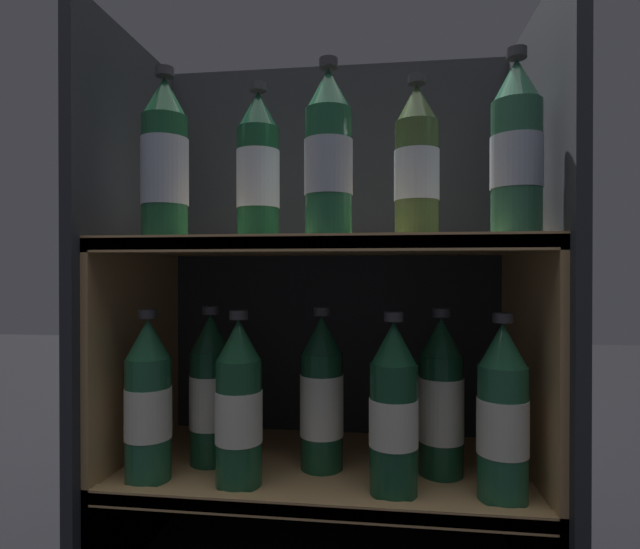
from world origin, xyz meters
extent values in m
cube|color=#23262B|center=(0.00, 0.34, 0.47)|extent=(0.73, 0.02, 0.94)
cube|color=#23262B|center=(-0.36, 0.16, 0.47)|extent=(0.02, 0.37, 0.94)
cube|color=#23262B|center=(0.36, 0.16, 0.47)|extent=(0.02, 0.37, 0.94)
cube|color=tan|center=(0.00, 0.16, 0.17)|extent=(0.69, 0.33, 0.02)
cube|color=tan|center=(0.00, 0.01, 0.17)|extent=(0.69, 0.02, 0.03)
cube|color=tan|center=(-0.34, 0.16, 0.08)|extent=(0.01, 0.33, 0.16)
cube|color=tan|center=(0.34, 0.16, 0.08)|extent=(0.01, 0.33, 0.16)
cube|color=tan|center=(0.00, 0.16, 0.55)|extent=(0.69, 0.33, 0.02)
cube|color=tan|center=(0.00, 0.01, 0.55)|extent=(0.69, 0.02, 0.03)
cube|color=tan|center=(-0.34, 0.16, 0.27)|extent=(0.01, 0.33, 0.55)
cube|color=tan|center=(0.34, 0.16, 0.27)|extent=(0.01, 0.33, 0.55)
cylinder|color=#194C2D|center=(-0.24, 0.06, 0.66)|extent=(0.07, 0.07, 0.19)
cylinder|color=#9EA8BC|center=(-0.24, 0.06, 0.67)|extent=(0.07, 0.07, 0.10)
cone|color=#194C2D|center=(-0.24, 0.06, 0.79)|extent=(0.07, 0.07, 0.06)
cylinder|color=#333338|center=(-0.24, 0.06, 0.83)|extent=(0.03, 0.03, 0.01)
cylinder|color=#1E5638|center=(0.02, 0.06, 0.66)|extent=(0.07, 0.07, 0.19)
cylinder|color=#9EA8BC|center=(0.02, 0.06, 0.67)|extent=(0.07, 0.07, 0.08)
cone|color=#1E5638|center=(0.02, 0.06, 0.79)|extent=(0.07, 0.07, 0.06)
cylinder|color=#333338|center=(0.02, 0.06, 0.83)|extent=(0.03, 0.03, 0.01)
cylinder|color=#285B42|center=(0.29, 0.06, 0.66)|extent=(0.07, 0.07, 0.19)
cylinder|color=#9EA8BC|center=(0.29, 0.06, 0.67)|extent=(0.07, 0.07, 0.08)
cone|color=#285B42|center=(0.29, 0.06, 0.79)|extent=(0.07, 0.07, 0.06)
cylinder|color=#333338|center=(0.29, 0.06, 0.83)|extent=(0.03, 0.03, 0.01)
cylinder|color=#144228|center=(-0.11, 0.14, 0.66)|extent=(0.07, 0.07, 0.19)
cylinder|color=#9EA8BC|center=(-0.11, 0.14, 0.67)|extent=(0.07, 0.07, 0.10)
cone|color=#144228|center=(-0.11, 0.14, 0.79)|extent=(0.07, 0.07, 0.06)
cylinder|color=#333338|center=(-0.11, 0.14, 0.83)|extent=(0.03, 0.03, 0.01)
cylinder|color=#384C28|center=(0.16, 0.14, 0.66)|extent=(0.07, 0.07, 0.19)
cylinder|color=#9EA8BC|center=(0.16, 0.14, 0.67)|extent=(0.07, 0.07, 0.08)
cone|color=#384C28|center=(0.16, 0.14, 0.79)|extent=(0.07, 0.07, 0.06)
cylinder|color=#333338|center=(0.16, 0.14, 0.83)|extent=(0.03, 0.03, 0.01)
cylinder|color=#1E5638|center=(-0.27, 0.06, 0.28)|extent=(0.07, 0.07, 0.19)
cylinder|color=silver|center=(-0.27, 0.06, 0.29)|extent=(0.07, 0.07, 0.08)
cone|color=#1E5638|center=(-0.27, 0.06, 0.41)|extent=(0.07, 0.07, 0.06)
cylinder|color=#333338|center=(-0.27, 0.06, 0.45)|extent=(0.03, 0.03, 0.01)
cylinder|color=#194C2D|center=(-0.12, 0.06, 0.28)|extent=(0.07, 0.07, 0.19)
cylinder|color=silver|center=(-0.12, 0.06, 0.29)|extent=(0.07, 0.07, 0.08)
cone|color=#194C2D|center=(-0.12, 0.06, 0.41)|extent=(0.07, 0.07, 0.06)
cylinder|color=#333338|center=(-0.12, 0.06, 0.45)|extent=(0.03, 0.03, 0.01)
cylinder|color=#144228|center=(0.12, 0.06, 0.28)|extent=(0.07, 0.07, 0.19)
cylinder|color=silver|center=(0.12, 0.06, 0.29)|extent=(0.07, 0.07, 0.07)
cone|color=#144228|center=(0.12, 0.06, 0.41)|extent=(0.07, 0.07, 0.06)
cylinder|color=#333338|center=(0.12, 0.06, 0.45)|extent=(0.03, 0.03, 0.01)
cylinder|color=#1E5638|center=(0.27, 0.06, 0.28)|extent=(0.07, 0.07, 0.19)
cylinder|color=silver|center=(0.27, 0.06, 0.29)|extent=(0.07, 0.07, 0.08)
cone|color=#1E5638|center=(0.27, 0.06, 0.41)|extent=(0.07, 0.07, 0.06)
cylinder|color=#333338|center=(0.27, 0.06, 0.45)|extent=(0.03, 0.03, 0.01)
cylinder|color=#144228|center=(-0.19, 0.14, 0.28)|extent=(0.07, 0.07, 0.19)
cylinder|color=silver|center=(-0.19, 0.14, 0.29)|extent=(0.07, 0.07, 0.09)
cone|color=#144228|center=(-0.19, 0.14, 0.41)|extent=(0.07, 0.07, 0.06)
cylinder|color=#333338|center=(-0.19, 0.14, 0.45)|extent=(0.03, 0.03, 0.01)
cylinder|color=#144228|center=(0.00, 0.14, 0.28)|extent=(0.07, 0.07, 0.19)
cylinder|color=silver|center=(0.00, 0.14, 0.29)|extent=(0.07, 0.07, 0.10)
cone|color=#144228|center=(0.00, 0.14, 0.41)|extent=(0.07, 0.07, 0.06)
cylinder|color=#333338|center=(0.00, 0.14, 0.45)|extent=(0.03, 0.03, 0.01)
cylinder|color=#144228|center=(0.20, 0.14, 0.28)|extent=(0.07, 0.07, 0.19)
cylinder|color=silver|center=(0.20, 0.14, 0.29)|extent=(0.07, 0.07, 0.10)
cone|color=#144228|center=(0.20, 0.14, 0.41)|extent=(0.07, 0.07, 0.06)
cylinder|color=#333338|center=(0.20, 0.14, 0.45)|extent=(0.03, 0.03, 0.01)
camera|label=1|loc=(0.10, -0.69, 0.51)|focal=28.00mm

